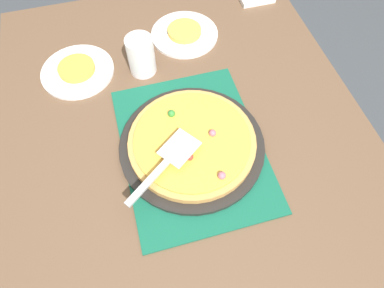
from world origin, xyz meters
The scene contains 11 objects.
ground_plane centered at (0.00, 0.00, 0.00)m, with size 8.00×8.00×0.00m, color #3D4247.
dining_table centered at (0.00, 0.00, 0.64)m, with size 1.40×1.00×0.75m.
placemat centered at (0.00, 0.00, 0.75)m, with size 0.48×0.36×0.01m, color #145B42.
pizza_pan centered at (0.00, 0.00, 0.76)m, with size 0.38×0.38×0.01m, color black.
pizza centered at (0.00, 0.00, 0.78)m, with size 0.33×0.33×0.05m.
plate_near_left centered at (-0.35, -0.27, 0.76)m, with size 0.22×0.22×0.01m, color white.
plate_far_right centered at (-0.42, 0.09, 0.76)m, with size 0.22×0.22×0.01m, color white.
served_slice_left centered at (-0.35, -0.27, 0.77)m, with size 0.11×0.11×0.02m, color gold.
served_slice_right centered at (-0.42, 0.09, 0.77)m, with size 0.11×0.11×0.02m, color #EAB747.
cup_near centered at (-0.31, -0.07, 0.81)m, with size 0.08×0.08×0.12m, color white.
pizza_server centered at (0.06, -0.08, 0.82)m, with size 0.17×0.21×0.01m.
Camera 1 is at (0.43, -0.12, 1.52)m, focal length 31.39 mm.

